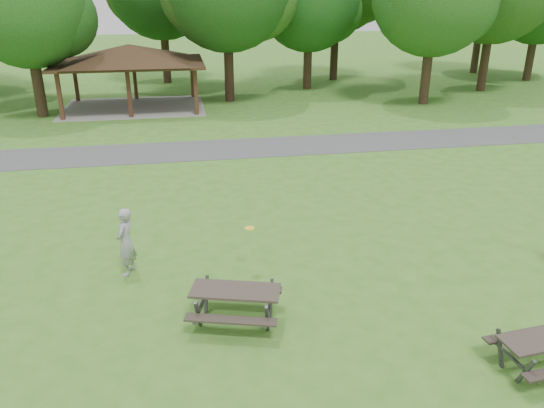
{
  "coord_description": "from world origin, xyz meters",
  "views": [
    {
      "loc": [
        -1.4,
        -9.35,
        6.87
      ],
      "look_at": [
        1.0,
        4.0,
        1.3
      ],
      "focal_mm": 35.0,
      "sensor_mm": 36.0,
      "label": 1
    }
  ],
  "objects": [
    {
      "name": "tree_row_f",
      "position": [
        8.09,
        28.53,
        5.84
      ],
      "size": [
        7.35,
        7.0,
        9.55
      ],
      "color": "#322016",
      "rests_on": "ground"
    },
    {
      "name": "tree_row_i",
      "position": [
        26.08,
        29.03,
        5.91
      ],
      "size": [
        7.14,
        6.8,
        9.52
      ],
      "color": "#302015",
      "rests_on": "ground"
    },
    {
      "name": "tree_row_d",
      "position": [
        -8.92,
        22.53,
        5.77
      ],
      "size": [
        6.93,
        6.6,
        9.27
      ],
      "color": "black",
      "rests_on": "ground"
    },
    {
      "name": "ground",
      "position": [
        0.0,
        0.0,
        0.0
      ],
      "size": [
        160.0,
        160.0,
        0.0
      ],
      "primitive_type": "plane",
      "color": "#396E1F",
      "rests_on": "ground"
    },
    {
      "name": "picnic_table_far",
      "position": [
        5.16,
        -2.08,
        0.54
      ],
      "size": [
        1.82,
        1.52,
        0.74
      ],
      "color": "#312823",
      "rests_on": "ground"
    },
    {
      "name": "pavilion",
      "position": [
        -4.0,
        24.0,
        3.06
      ],
      "size": [
        8.6,
        7.01,
        3.76
      ],
      "color": "#3B2115",
      "rests_on": "ground"
    },
    {
      "name": "asphalt_path",
      "position": [
        0.0,
        14.0,
        0.01
      ],
      "size": [
        120.0,
        3.2,
        0.02
      ],
      "primitive_type": "cube",
      "color": "#454547",
      "rests_on": "ground"
    },
    {
      "name": "picnic_table_middle",
      "position": [
        -0.44,
        0.52,
        0.62
      ],
      "size": [
        2.28,
        2.02,
        0.84
      ],
      "color": "#322A24",
      "rests_on": "ground"
    },
    {
      "name": "frisbee_in_flight",
      "position": [
        0.18,
        2.66,
        1.24
      ],
      "size": [
        0.3,
        0.3,
        0.02
      ],
      "color": "yellow",
      "rests_on": "ground"
    },
    {
      "name": "frisbee_thrower",
      "position": [
        -2.92,
        3.13,
        0.9
      ],
      "size": [
        0.63,
        0.77,
        1.8
      ],
      "primitive_type": "imported",
      "rotation": [
        0.0,
        0.0,
        -1.93
      ],
      "color": "#959598",
      "rests_on": "ground"
    }
  ]
}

